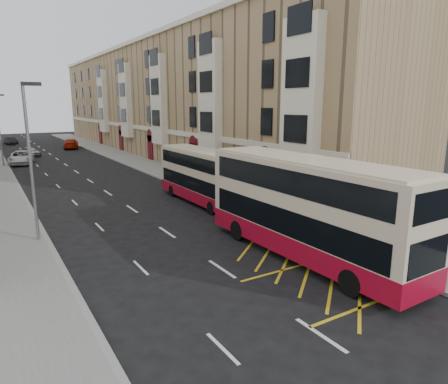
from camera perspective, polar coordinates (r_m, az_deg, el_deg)
ground at (r=14.92m, az=7.98°, el=-16.06°), size 200.00×200.00×0.00m
pavement_right at (r=43.85m, az=-8.98°, el=3.13°), size 4.00×120.00×0.15m
kerb_right at (r=43.14m, az=-11.43°, el=2.88°), size 0.25×120.00×0.15m
kerb_left at (r=40.71m, az=-27.47°, el=1.14°), size 0.25×120.00×0.15m
road_markings at (r=56.12m, az=-22.58°, el=4.28°), size 10.00×110.00×0.01m
terrace_right at (r=60.12m, az=-8.81°, el=12.76°), size 10.75×79.00×15.25m
bus_shelter at (r=20.00m, az=27.81°, el=-3.36°), size 1.65×4.25×2.70m
guard_railing at (r=22.46m, az=11.13°, el=-3.89°), size 0.06×6.56×1.01m
street_lamp_near at (r=22.27m, az=-25.89°, el=4.89°), size 0.93×0.18×8.00m
double_decker_front at (r=18.71m, az=11.69°, el=-2.33°), size 2.91×11.86×4.71m
double_decker_rear at (r=28.89m, az=-3.13°, el=2.28°), size 2.26×9.78×3.90m
litter_bin at (r=19.35m, az=23.44°, el=-8.25°), size 0.51×0.51×0.85m
pedestrian_near at (r=20.93m, az=23.20°, el=-5.28°), size 0.75×0.57×1.86m
pedestrian_mid at (r=21.82m, az=23.66°, el=-4.71°), size 0.87×0.68×1.79m
pedestrian_far at (r=20.59m, az=16.77°, el=-5.47°), size 0.97×0.49×1.58m
white_van at (r=53.85m, az=-26.96°, el=4.41°), size 3.49×6.02×1.58m
car_silver at (r=61.36m, az=-25.95°, el=5.21°), size 2.71×4.09×1.29m
car_dark at (r=81.00m, az=-28.17°, el=6.47°), size 2.18×4.15×1.30m
car_red at (r=69.43m, az=-21.03°, el=6.46°), size 3.31×5.80×1.58m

